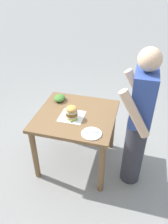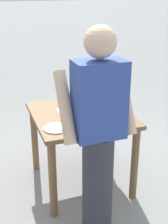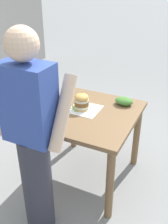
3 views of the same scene
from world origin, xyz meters
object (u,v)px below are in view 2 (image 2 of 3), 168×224
Objects in this scene: side_salad at (94,97)px; sandwich at (71,105)px; diner_across_table at (98,138)px; patio_table at (81,126)px; side_plate_with_forks at (56,128)px; pickle_spear at (67,114)px.

sandwich is at bearing 39.37° from side_salad.
diner_across_table is (0.02, 0.76, 0.02)m from sandwich.
side_salad is at bearing -129.78° from patio_table.
patio_table is 5.23× the size of side_salad.
side_plate_with_forks is 0.52m from diner_across_table.
side_plate_with_forks is 0.80m from side_salad.
pickle_spear is at bearing 37.90° from sandwich.
pickle_spear is (0.06, 0.04, -0.07)m from sandwich.
sandwich reaches higher than patio_table.
side_plate_with_forks is (0.17, 0.25, -0.01)m from pickle_spear.
pickle_spear reaches higher than patio_table.
side_salad is (-0.56, -0.57, 0.03)m from side_plate_with_forks.
pickle_spear is 0.30m from side_plate_with_forks.
sandwich is at bearing -142.10° from pickle_spear.
sandwich is 0.89× the size of side_plate_with_forks.
patio_table is at bearing 50.22° from side_salad.
side_salad is 1.10m from diner_across_table.
patio_table is at bearing -139.49° from side_plate_with_forks.
pickle_spear is 0.51m from side_salad.
side_plate_with_forks is 1.22× the size of side_salad.
side_salad reaches higher than pickle_spear.
side_salad is at bearing -140.83° from pickle_spear.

